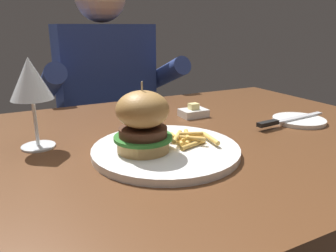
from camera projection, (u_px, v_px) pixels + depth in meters
name	position (u px, v px, depth m)	size (l,w,h in m)	color
dining_table	(162.00, 180.00, 0.74)	(1.21, 0.78, 0.74)	#56331C
main_plate	(166.00, 150.00, 0.62)	(0.28, 0.28, 0.01)	white
burger_sandwich	(143.00, 121.00, 0.59)	(0.11, 0.11, 0.13)	tan
fries_pile	(188.00, 138.00, 0.64)	(0.09, 0.10, 0.02)	gold
wine_glass	(30.00, 81.00, 0.62)	(0.08, 0.08, 0.18)	silver
bread_plate	(299.00, 120.00, 0.83)	(0.13, 0.13, 0.01)	white
table_knife	(286.00, 120.00, 0.80)	(0.23, 0.03, 0.01)	silver
butter_dish	(193.00, 112.00, 0.88)	(0.07, 0.05, 0.04)	white
diner_person	(108.00, 129.00, 1.36)	(0.51, 0.36, 1.18)	#282833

